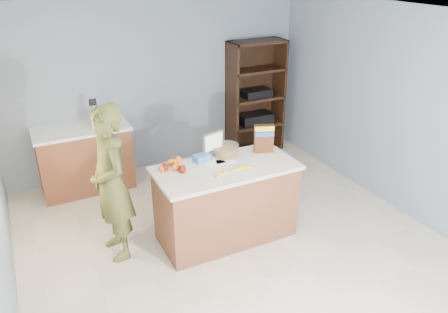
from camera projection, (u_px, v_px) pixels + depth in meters
name	position (u px, v px, depth m)	size (l,w,h in m)	color
floor	(238.00, 249.00, 4.87)	(4.50, 5.00, 0.02)	beige
walls	(240.00, 109.00, 4.17)	(4.52, 5.02, 2.51)	gray
counter_peninsula	(226.00, 205.00, 4.94)	(1.56, 0.76, 0.90)	brown
back_cabinet	(85.00, 158.00, 5.97)	(1.24, 0.62, 0.90)	brown
shelving_unit	(254.00, 99.00, 7.04)	(0.90, 0.40, 1.80)	black
person	(111.00, 184.00, 4.48)	(0.62, 0.41, 1.70)	brown
knife_block	(95.00, 119.00, 5.76)	(0.12, 0.10, 0.31)	tan
envelopes	(221.00, 162.00, 4.83)	(0.35, 0.19, 0.00)	white
bananas	(232.00, 171.00, 4.59)	(0.48, 0.14, 0.04)	yellow
apples	(173.00, 168.00, 4.60)	(0.24, 0.21, 0.09)	maroon
oranges	(172.00, 165.00, 4.69)	(0.31, 0.24, 0.07)	orange
blue_carton	(202.00, 158.00, 4.83)	(0.18, 0.12, 0.08)	blue
salad_bowl	(226.00, 151.00, 4.97)	(0.30, 0.30, 0.13)	#267219
tv	(213.00, 143.00, 4.93)	(0.28, 0.12, 0.28)	silver
cereal_box	(264.00, 137.00, 5.00)	(0.23, 0.16, 0.33)	#592B14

